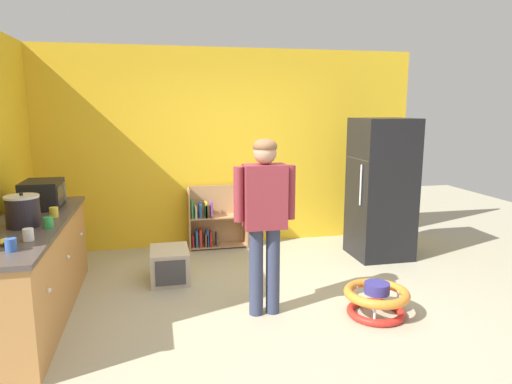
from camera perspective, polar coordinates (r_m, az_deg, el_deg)
ground_plane at (r=4.56m, az=2.33°, el=-14.41°), size 12.00×12.00×0.00m
back_wall at (r=6.44m, az=-2.85°, el=5.44°), size 5.20×0.06×2.70m
kitchen_counter at (r=4.71m, az=-26.01°, el=-8.76°), size 0.65×2.41×0.90m
refrigerator at (r=6.08m, az=15.26°, el=0.40°), size 0.73×0.68×1.78m
bookshelf at (r=6.37m, az=-5.32°, el=-3.64°), size 0.80×0.28×0.85m
standing_person at (r=4.17m, az=1.09°, el=-2.34°), size 0.57×0.22×1.64m
baby_walker at (r=4.53m, az=14.68°, el=-12.76°), size 0.60×0.60×0.32m
pet_carrier at (r=5.30m, az=-10.64°, el=-8.84°), size 0.42×0.55×0.36m
microwave at (r=5.17m, az=-24.92°, el=-0.26°), size 0.37×0.48×0.28m
crock_pot at (r=4.44m, az=-26.93°, el=-2.11°), size 0.28×0.28×0.30m
banana_bunch at (r=3.96m, az=-28.77°, el=-5.34°), size 0.12×0.16×0.04m
yellow_cup at (r=4.70m, az=-23.75°, el=-2.32°), size 0.08×0.08×0.09m
green_cup at (r=4.32m, az=-24.32°, el=-3.45°), size 0.08×0.08×0.09m
orange_cup at (r=4.81m, az=-26.25°, el=-2.26°), size 0.08×0.08×0.09m
white_cup at (r=3.98m, az=-26.36°, el=-4.75°), size 0.08×0.08×0.09m
blue_cup at (r=3.75m, az=-28.08°, el=-5.80°), size 0.08×0.08×0.09m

